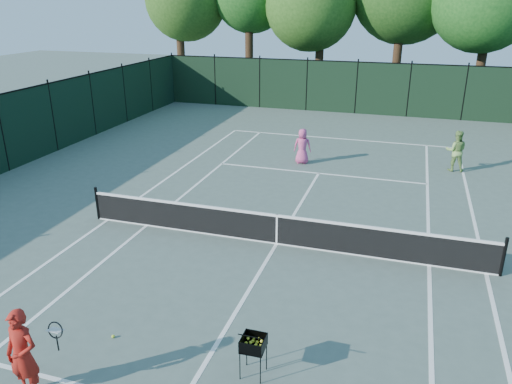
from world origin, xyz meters
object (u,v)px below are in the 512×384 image
(ball_hopper, at_px, (253,344))
(loose_ball_midcourt, at_px, (113,336))
(player_green, at_px, (456,151))
(coach, at_px, (23,355))
(player_pink, at_px, (302,146))

(ball_hopper, distance_m, loose_ball_midcourt, 3.13)
(ball_hopper, bearing_deg, player_green, 70.90)
(coach, distance_m, loose_ball_midcourt, 2.04)
(coach, relative_size, ball_hopper, 2.08)
(player_green, xyz_separation_m, ball_hopper, (-4.15, -13.56, -0.14))
(player_pink, relative_size, player_green, 0.90)
(player_green, relative_size, loose_ball_midcourt, 24.24)
(player_green, xyz_separation_m, loose_ball_midcourt, (-7.21, -13.41, -0.79))
(coach, height_order, ball_hopper, coach)
(ball_hopper, bearing_deg, player_pink, 96.40)
(loose_ball_midcourt, bearing_deg, player_pink, 84.66)
(coach, distance_m, player_green, 17.06)
(loose_ball_midcourt, bearing_deg, player_green, 61.73)
(player_pink, bearing_deg, player_green, -177.52)
(ball_hopper, bearing_deg, coach, -157.31)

